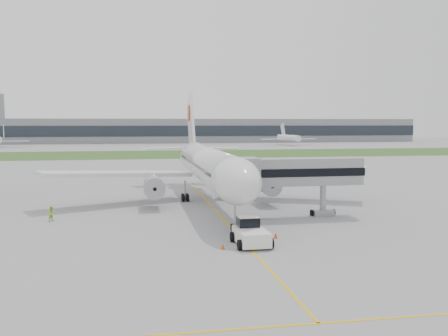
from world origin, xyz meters
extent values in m
plane|color=#959598|center=(0.00, 0.00, 0.00)|extent=(600.00, 600.00, 0.00)
cube|color=#395921|center=(0.00, 120.00, 0.01)|extent=(600.00, 50.00, 0.02)
cube|color=gray|center=(0.00, 230.00, 7.00)|extent=(320.00, 22.00, 14.00)
cube|color=#20262E|center=(0.00, 219.00, 7.00)|extent=(320.00, 0.60, 6.00)
cylinder|color=silver|center=(0.00, 4.00, 5.60)|extent=(5.00, 38.00, 5.00)
ellipsoid|color=silver|center=(0.00, -15.50, 5.60)|extent=(5.00, 11.00, 5.00)
cube|color=black|center=(0.00, -16.50, 6.50)|extent=(3.20, 1.54, 1.14)
cone|color=silver|center=(0.00, 26.00, 6.40)|extent=(5.00, 10.53, 6.16)
cube|color=silver|center=(-13.00, 6.00, 4.40)|extent=(22.13, 13.52, 1.70)
cube|color=silver|center=(13.00, 6.00, 4.40)|extent=(22.13, 13.52, 1.70)
cylinder|color=#98989D|center=(-8.00, 1.50, 3.00)|extent=(2.70, 5.20, 2.70)
cylinder|color=#98989D|center=(8.00, 1.50, 3.00)|extent=(2.70, 5.20, 2.70)
cube|color=silver|center=(0.00, 27.50, 11.50)|extent=(0.45, 10.90, 12.76)
cylinder|color=#A62209|center=(0.00, 28.50, 13.50)|extent=(0.60, 3.20, 3.20)
cube|color=silver|center=(-5.00, 28.50, 6.80)|extent=(9.54, 6.34, 0.35)
cube|color=silver|center=(5.00, 28.50, 6.80)|extent=(9.54, 6.34, 0.35)
cylinder|color=#9C9CA2|center=(0.00, -15.00, 1.55)|extent=(0.24, 0.24, 3.10)
cylinder|color=black|center=(-3.20, 7.00, 0.55)|extent=(1.40, 1.10, 1.10)
cylinder|color=black|center=(3.20, 7.00, 0.55)|extent=(1.40, 1.10, 1.10)
cube|color=white|center=(0.38, -21.05, 0.88)|extent=(2.83, 4.99, 1.32)
cube|color=white|center=(0.36, -19.73, 1.98)|extent=(2.01, 1.79, 1.10)
cube|color=black|center=(0.36, -19.73, 2.03)|extent=(2.06, 1.85, 0.93)
cylinder|color=black|center=(-1.13, -19.42, 0.49)|extent=(0.40, 1.00, 0.99)
cylinder|color=black|center=(1.83, -19.37, 0.49)|extent=(0.40, 1.00, 0.99)
cylinder|color=black|center=(-1.08, -22.72, 0.49)|extent=(0.40, 1.00, 0.99)
cylinder|color=black|center=(1.89, -22.67, 0.49)|extent=(0.40, 1.00, 0.99)
cube|color=gray|center=(9.51, -8.25, 5.72)|extent=(15.43, 3.47, 3.30)
cube|color=black|center=(9.51, -8.25, 5.72)|extent=(15.65, 3.58, 0.99)
cube|color=gray|center=(2.37, -9.43, 5.72)|extent=(2.86, 3.74, 3.74)
cylinder|color=#9C9CA2|center=(12.80, -7.66, 2.09)|extent=(0.77, 0.77, 4.18)
cube|color=#9C9CA2|center=(12.80, -7.66, 0.38)|extent=(2.66, 1.57, 0.77)
cylinder|color=black|center=(11.37, -7.68, 0.38)|extent=(0.34, 0.77, 0.77)
cylinder|color=black|center=(14.23, -7.65, 0.38)|extent=(0.34, 0.77, 0.77)
cone|color=#D74B0B|center=(-2.57, -22.05, 0.28)|extent=(0.41, 0.41, 0.56)
cone|color=#D74B0B|center=(3.48, -18.73, 0.30)|extent=(0.44, 0.44, 0.60)
imported|color=#B5DD24|center=(-0.35, -17.81, 0.76)|extent=(0.62, 0.48, 1.53)
imported|color=#9EDC24|center=(-20.35, -5.51, 0.91)|extent=(1.13, 1.10, 1.83)
camera|label=1|loc=(-10.39, -66.80, 11.71)|focal=40.00mm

